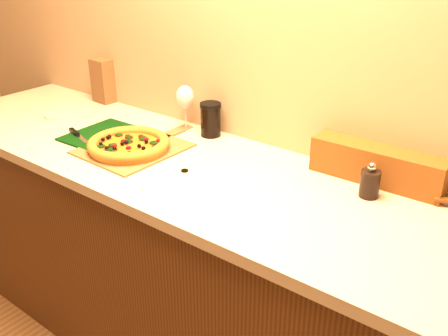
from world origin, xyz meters
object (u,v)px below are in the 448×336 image
(dark_jar, at_px, (211,119))
(side_plate, at_px, (59,115))
(pizza_peel, at_px, (136,147))
(pizza, at_px, (129,144))
(wine_glass, at_px, (185,99))
(pepper_grinder, at_px, (370,183))
(cutting_board, at_px, (100,134))

(dark_jar, distance_m, side_plate, 0.74)
(pizza_peel, xyz_separation_m, pizza, (-0.00, -0.03, 0.02))
(pizza, xyz_separation_m, wine_glass, (0.01, 0.31, 0.11))
(wine_glass, xyz_separation_m, side_plate, (-0.56, -0.23, -0.13))
(pizza, relative_size, wine_glass, 1.65)
(pizza, height_order, dark_jar, dark_jar)
(pizza, relative_size, pepper_grinder, 2.64)
(side_plate, bearing_deg, cutting_board, -6.59)
(pizza_peel, relative_size, cutting_board, 1.65)
(pizza_peel, height_order, wine_glass, wine_glass)
(dark_jar, bearing_deg, pizza_peel, -117.19)
(pizza, xyz_separation_m, side_plate, (-0.55, 0.08, -0.02))
(pizza_peel, height_order, pepper_grinder, pepper_grinder)
(side_plate, bearing_deg, pizza_peel, -4.54)
(pizza, height_order, wine_glass, wine_glass)
(dark_jar, bearing_deg, pepper_grinder, -7.78)
(pepper_grinder, relative_size, wine_glass, 0.62)
(pizza_peel, xyz_separation_m, pepper_grinder, (0.87, 0.18, 0.04))
(pepper_grinder, bearing_deg, dark_jar, 172.22)
(pizza_peel, relative_size, pepper_grinder, 4.27)
(pepper_grinder, bearing_deg, cutting_board, -170.75)
(pepper_grinder, distance_m, wine_glass, 0.86)
(pizza_peel, distance_m, dark_jar, 0.32)
(pepper_grinder, relative_size, dark_jar, 0.85)
(wine_glass, bearing_deg, pepper_grinder, -6.27)
(cutting_board, distance_m, dark_jar, 0.46)
(pizza, distance_m, wine_glass, 0.33)
(wine_glass, height_order, side_plate, wine_glass)
(wine_glass, distance_m, dark_jar, 0.15)
(wine_glass, xyz_separation_m, dark_jar, (0.13, 0.01, -0.06))
(pizza, height_order, cutting_board, pizza)
(pepper_grinder, bearing_deg, pizza, -165.95)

